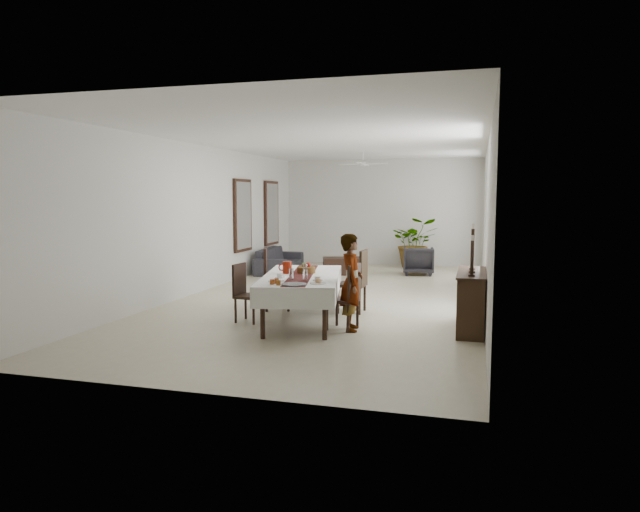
% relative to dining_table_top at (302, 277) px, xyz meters
% --- Properties ---
extents(floor, '(6.00, 12.00, 0.00)m').
position_rel_dining_table_top_xyz_m(floor, '(-0.05, 2.39, -0.75)').
color(floor, beige).
rests_on(floor, ground).
extents(ceiling, '(6.00, 12.00, 0.02)m').
position_rel_dining_table_top_xyz_m(ceiling, '(-0.05, 2.39, 2.45)').
color(ceiling, white).
rests_on(ceiling, wall_back).
extents(wall_back, '(6.00, 0.02, 3.20)m').
position_rel_dining_table_top_xyz_m(wall_back, '(-0.05, 8.39, 0.85)').
color(wall_back, silver).
rests_on(wall_back, floor).
extents(wall_front, '(6.00, 0.02, 3.20)m').
position_rel_dining_table_top_xyz_m(wall_front, '(-0.05, -3.61, 0.85)').
color(wall_front, silver).
rests_on(wall_front, floor).
extents(wall_left, '(0.02, 12.00, 3.20)m').
position_rel_dining_table_top_xyz_m(wall_left, '(-3.05, 2.39, 0.85)').
color(wall_left, silver).
rests_on(wall_left, floor).
extents(wall_right, '(0.02, 12.00, 3.20)m').
position_rel_dining_table_top_xyz_m(wall_right, '(2.95, 2.39, 0.85)').
color(wall_right, silver).
rests_on(wall_right, floor).
extents(dining_table_top, '(1.52, 2.65, 0.05)m').
position_rel_dining_table_top_xyz_m(dining_table_top, '(0.00, 0.00, 0.00)').
color(dining_table_top, black).
rests_on(dining_table_top, table_leg_fl).
extents(table_leg_fl, '(0.09, 0.09, 0.73)m').
position_rel_dining_table_top_xyz_m(table_leg_fl, '(-0.21, -1.25, -0.39)').
color(table_leg_fl, black).
rests_on(table_leg_fl, floor).
extents(table_leg_fr, '(0.09, 0.09, 0.73)m').
position_rel_dining_table_top_xyz_m(table_leg_fr, '(0.69, -1.07, -0.39)').
color(table_leg_fr, black).
rests_on(table_leg_fr, floor).
extents(table_leg_bl, '(0.09, 0.09, 0.73)m').
position_rel_dining_table_top_xyz_m(table_leg_bl, '(-0.69, 1.07, -0.39)').
color(table_leg_bl, black).
rests_on(table_leg_bl, floor).
extents(table_leg_br, '(0.09, 0.09, 0.73)m').
position_rel_dining_table_top_xyz_m(table_leg_br, '(0.21, 1.25, -0.39)').
color(table_leg_br, black).
rests_on(table_leg_br, floor).
extents(tablecloth_top, '(1.74, 2.87, 0.01)m').
position_rel_dining_table_top_xyz_m(tablecloth_top, '(0.00, 0.00, 0.03)').
color(tablecloth_top, white).
rests_on(tablecloth_top, dining_table_top).
extents(tablecloth_drape_left, '(0.55, 2.62, 0.31)m').
position_rel_dining_table_top_xyz_m(tablecloth_drape_left, '(-0.59, -0.12, -0.12)').
color(tablecloth_drape_left, white).
rests_on(tablecloth_drape_left, dining_table_top).
extents(tablecloth_drape_right, '(0.55, 2.62, 0.31)m').
position_rel_dining_table_top_xyz_m(tablecloth_drape_right, '(0.59, 0.12, -0.12)').
color(tablecloth_drape_right, white).
rests_on(tablecloth_drape_right, dining_table_top).
extents(tablecloth_drape_near, '(1.20, 0.26, 0.31)m').
position_rel_dining_table_top_xyz_m(tablecloth_drape_near, '(0.27, -1.31, -0.12)').
color(tablecloth_drape_near, silver).
rests_on(tablecloth_drape_near, dining_table_top).
extents(tablecloth_drape_far, '(1.20, 0.26, 0.31)m').
position_rel_dining_table_top_xyz_m(tablecloth_drape_far, '(-0.27, 1.31, -0.12)').
color(tablecloth_drape_far, silver).
rests_on(tablecloth_drape_far, dining_table_top).
extents(table_runner, '(0.88, 2.61, 0.00)m').
position_rel_dining_table_top_xyz_m(table_runner, '(0.00, 0.00, 0.04)').
color(table_runner, '#591C19').
rests_on(table_runner, tablecloth_top).
extents(red_pitcher, '(0.18, 0.18, 0.21)m').
position_rel_dining_table_top_xyz_m(red_pitcher, '(-0.29, 0.10, 0.14)').
color(red_pitcher, '#981F0B').
rests_on(red_pitcher, tablecloth_top).
extents(pitcher_handle, '(0.13, 0.05, 0.12)m').
position_rel_dining_table_top_xyz_m(pitcher_handle, '(-0.37, 0.08, 0.14)').
color(pitcher_handle, '#98100B').
rests_on(pitcher_handle, red_pitcher).
extents(wine_glass_near, '(0.07, 0.07, 0.18)m').
position_rel_dining_table_top_xyz_m(wine_glass_near, '(0.26, -0.64, 0.13)').
color(wine_glass_near, silver).
rests_on(wine_glass_near, tablecloth_top).
extents(wine_glass_mid, '(0.07, 0.07, 0.18)m').
position_rel_dining_table_top_xyz_m(wine_glass_mid, '(0.01, -0.58, 0.13)').
color(wine_glass_mid, silver).
rests_on(wine_glass_mid, tablecloth_top).
extents(wine_glass_far, '(0.07, 0.07, 0.18)m').
position_rel_dining_table_top_xyz_m(wine_glass_far, '(0.04, 0.06, 0.13)').
color(wine_glass_far, white).
rests_on(wine_glass_far, tablecloth_top).
extents(teacup_right, '(0.09, 0.09, 0.06)m').
position_rel_dining_table_top_xyz_m(teacup_right, '(0.43, -0.55, 0.07)').
color(teacup_right, white).
rests_on(teacup_right, saucer_right).
extents(saucer_right, '(0.16, 0.16, 0.01)m').
position_rel_dining_table_top_xyz_m(saucer_right, '(0.43, -0.55, 0.04)').
color(saucer_right, silver).
rests_on(saucer_right, tablecloth_top).
extents(teacup_left, '(0.09, 0.09, 0.06)m').
position_rel_dining_table_top_xyz_m(teacup_left, '(-0.23, -0.42, 0.07)').
color(teacup_left, white).
rests_on(teacup_left, saucer_left).
extents(saucer_left, '(0.16, 0.16, 0.01)m').
position_rel_dining_table_top_xyz_m(saucer_left, '(-0.23, -0.42, 0.04)').
color(saucer_left, silver).
rests_on(saucer_left, tablecloth_top).
extents(plate_near_right, '(0.25, 0.25, 0.02)m').
position_rel_dining_table_top_xyz_m(plate_near_right, '(0.52, -0.85, 0.05)').
color(plate_near_right, white).
rests_on(plate_near_right, tablecloth_top).
extents(bread_near_right, '(0.09, 0.09, 0.09)m').
position_rel_dining_table_top_xyz_m(bread_near_right, '(0.52, -0.85, 0.07)').
color(bread_near_right, tan).
rests_on(bread_near_right, plate_near_right).
extents(plate_near_left, '(0.25, 0.25, 0.02)m').
position_rel_dining_table_top_xyz_m(plate_near_left, '(-0.15, -0.82, 0.05)').
color(plate_near_left, white).
rests_on(plate_near_left, tablecloth_top).
extents(plate_far_left, '(0.25, 0.25, 0.02)m').
position_rel_dining_table_top_xyz_m(plate_far_left, '(-0.44, 0.49, 0.05)').
color(plate_far_left, white).
rests_on(plate_far_left, tablecloth_top).
extents(serving_tray, '(0.37, 0.37, 0.02)m').
position_rel_dining_table_top_xyz_m(serving_tray, '(0.22, -1.07, 0.05)').
color(serving_tray, '#47464C').
rests_on(serving_tray, tablecloth_top).
extents(jam_jar_a, '(0.07, 0.07, 0.08)m').
position_rel_dining_table_top_xyz_m(jam_jar_a, '(0.00, -1.14, 0.08)').
color(jam_jar_a, '#8D4914').
rests_on(jam_jar_a, tablecloth_top).
extents(jam_jar_b, '(0.07, 0.07, 0.08)m').
position_rel_dining_table_top_xyz_m(jam_jar_b, '(-0.11, -1.10, 0.08)').
color(jam_jar_b, '#974316').
rests_on(jam_jar_b, tablecloth_top).
extents(jam_jar_c, '(0.07, 0.07, 0.08)m').
position_rel_dining_table_top_xyz_m(jam_jar_c, '(-0.08, -0.99, 0.08)').
color(jam_jar_c, '#8F3E14').
rests_on(jam_jar_c, tablecloth_top).
extents(fruit_basket, '(0.31, 0.31, 0.10)m').
position_rel_dining_table_top_xyz_m(fruit_basket, '(-0.00, 0.26, 0.09)').
color(fruit_basket, brown).
rests_on(fruit_basket, tablecloth_top).
extents(fruit_red, '(0.09, 0.09, 0.09)m').
position_rel_dining_table_top_xyz_m(fruit_red, '(0.03, 0.29, 0.17)').
color(fruit_red, '#9E180F').
rests_on(fruit_red, fruit_basket).
extents(fruit_green, '(0.08, 0.08, 0.08)m').
position_rel_dining_table_top_xyz_m(fruit_green, '(-0.05, 0.29, 0.17)').
color(fruit_green, '#517121').
rests_on(fruit_green, fruit_basket).
extents(chair_right_near_seat, '(0.52, 0.52, 0.05)m').
position_rel_dining_table_top_xyz_m(chair_right_near_seat, '(0.78, -0.34, -0.29)').
color(chair_right_near_seat, black).
rests_on(chair_right_near_seat, chair_right_near_leg_fl).
extents(chair_right_near_leg_fl, '(0.05, 0.05, 0.44)m').
position_rel_dining_table_top_xyz_m(chair_right_near_leg_fl, '(0.92, -0.55, -0.53)').
color(chair_right_near_leg_fl, black).
rests_on(chair_right_near_leg_fl, floor).
extents(chair_right_near_leg_fr, '(0.05, 0.05, 0.44)m').
position_rel_dining_table_top_xyz_m(chair_right_near_leg_fr, '(0.99, -0.20, -0.53)').
color(chair_right_near_leg_fr, black).
rests_on(chair_right_near_leg_fr, floor).
extents(chair_right_near_leg_bl, '(0.05, 0.05, 0.44)m').
position_rel_dining_table_top_xyz_m(chair_right_near_leg_bl, '(0.56, -0.48, -0.53)').
color(chair_right_near_leg_bl, black).
rests_on(chair_right_near_leg_bl, floor).
extents(chair_right_near_leg_br, '(0.05, 0.05, 0.44)m').
position_rel_dining_table_top_xyz_m(chair_right_near_leg_br, '(0.63, -0.13, -0.53)').
color(chair_right_near_leg_br, black).
rests_on(chair_right_near_leg_br, floor).
extents(chair_right_near_back, '(0.13, 0.44, 0.56)m').
position_rel_dining_table_top_xyz_m(chair_right_near_back, '(0.97, -0.38, 0.01)').
color(chair_right_near_back, black).
rests_on(chair_right_near_back, chair_right_near_seat).
extents(chair_right_far_seat, '(0.50, 0.50, 0.05)m').
position_rel_dining_table_top_xyz_m(chair_right_far_seat, '(0.63, 1.00, -0.25)').
color(chair_right_far_seat, black).
rests_on(chair_right_far_seat, chair_right_far_leg_fl).
extents(chair_right_far_leg_fl, '(0.05, 0.05, 0.47)m').
position_rel_dining_table_top_xyz_m(chair_right_far_leg_fl, '(0.82, 0.80, -0.52)').
color(chair_right_far_leg_fl, black).
rests_on(chair_right_far_leg_fl, floor).
extents(chair_right_far_leg_fr, '(0.05, 0.05, 0.47)m').
position_rel_dining_table_top_xyz_m(chair_right_far_leg_fr, '(0.83, 1.19, -0.52)').
color(chair_right_far_leg_fr, black).
rests_on(chair_right_far_leg_fr, floor).
extents(chair_right_far_leg_bl, '(0.05, 0.05, 0.47)m').
position_rel_dining_table_top_xyz_m(chair_right_far_leg_bl, '(0.43, 0.82, -0.52)').
color(chair_right_far_leg_bl, black).
rests_on(chair_right_far_leg_bl, floor).
extents(chair_right_far_leg_br, '(0.05, 0.05, 0.47)m').
position_rel_dining_table_top_xyz_m(chair_right_far_leg_br, '(0.44, 1.21, -0.52)').
color(chair_right_far_leg_br, black).
rests_on(chair_right_far_leg_br, floor).
extents(chair_right_far_back, '(0.06, 0.48, 0.61)m').
position_rel_dining_table_top_xyz_m(chair_right_far_back, '(0.85, 1.00, 0.08)').
color(chair_right_far_back, black).
rests_on(chair_right_far_back, chair_right_far_seat).
extents(chair_left_near_seat, '(0.46, 0.46, 0.05)m').
position_rel_dining_table_top_xyz_m(chair_left_near_seat, '(-0.84, -0.23, -0.32)').
color(chair_left_near_seat, black).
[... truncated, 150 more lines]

